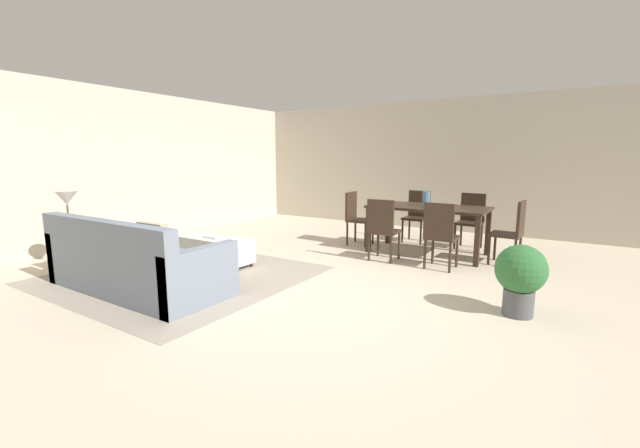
{
  "coord_description": "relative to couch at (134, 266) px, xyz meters",
  "views": [
    {
      "loc": [
        2.34,
        -3.49,
        1.5
      ],
      "look_at": [
        -0.51,
        0.98,
        0.63
      ],
      "focal_mm": 22.41,
      "sensor_mm": 36.0,
      "label": 1
    }
  ],
  "objects": [
    {
      "name": "table_lamp",
      "position": [
        -1.44,
        0.02,
        0.68
      ],
      "size": [
        0.26,
        0.26,
        0.53
      ],
      "color": "brown",
      "rests_on": "side_table"
    },
    {
      "name": "vase_centerpiece",
      "position": [
        2.23,
        3.55,
        0.59
      ],
      "size": [
        0.12,
        0.12,
        0.23
      ],
      "primitive_type": "cylinder",
      "color": "slate",
      "rests_on": "dining_table"
    },
    {
      "name": "book_on_ottoman",
      "position": [
        -0.05,
        1.26,
        0.12
      ],
      "size": [
        0.26,
        0.2,
        0.03
      ],
      "primitive_type": "cube",
      "rotation": [
        0.0,
        0.0,
        0.01
      ],
      "color": "silver",
      "rests_on": "ottoman_table"
    },
    {
      "name": "side_table",
      "position": [
        -1.44,
        0.02,
        0.15
      ],
      "size": [
        0.4,
        0.4,
        0.55
      ],
      "color": "brown",
      "rests_on": "ground_plane"
    },
    {
      "name": "dining_chair_head_east",
      "position": [
        3.49,
        3.52,
        0.23
      ],
      "size": [
        0.43,
        0.43,
        0.92
      ],
      "color": "#332319",
      "rests_on": "ground_plane"
    },
    {
      "name": "dining_chair_head_west",
      "position": [
        0.98,
        3.6,
        0.23
      ],
      "size": [
        0.42,
        0.42,
        0.92
      ],
      "color": "#332319",
      "rests_on": "ground_plane"
    },
    {
      "name": "dining_chair_far_left",
      "position": [
        1.8,
        4.42,
        0.23
      ],
      "size": [
        0.41,
        0.41,
        0.92
      ],
      "color": "#332319",
      "rests_on": "ground_plane"
    },
    {
      "name": "ground_plane",
      "position": [
        1.83,
        0.91,
        -0.29
      ],
      "size": [
        10.8,
        10.8,
        0.0
      ],
      "primitive_type": "plane",
      "color": "beige"
    },
    {
      "name": "potted_plant",
      "position": [
        3.81,
        1.54,
        0.12
      ],
      "size": [
        0.47,
        0.47,
        0.7
      ],
      "color": "#4C4C51",
      "rests_on": "ground_plane"
    },
    {
      "name": "wall_back",
      "position": [
        1.83,
        5.91,
        1.06
      ],
      "size": [
        9.0,
        0.12,
        2.7
      ],
      "primitive_type": "cube",
      "color": "#BCB2A0",
      "rests_on": "ground_plane"
    },
    {
      "name": "wall_left",
      "position": [
        -2.67,
        1.41,
        1.06
      ],
      "size": [
        0.12,
        11.0,
        2.7
      ],
      "primitive_type": "cube",
      "color": "#BCB2A0",
      "rests_on": "ground_plane"
    },
    {
      "name": "dining_chair_far_right",
      "position": [
        2.74,
        4.37,
        0.23
      ],
      "size": [
        0.43,
        0.43,
        0.92
      ],
      "color": "#332319",
      "rests_on": "ground_plane"
    },
    {
      "name": "couch",
      "position": [
        0.0,
        0.0,
        0.0
      ],
      "size": [
        2.27,
        0.92,
        0.86
      ],
      "color": "slate",
      "rests_on": "ground_plane"
    },
    {
      "name": "area_rug",
      "position": [
        -0.04,
        0.67,
        -0.28
      ],
      "size": [
        3.0,
        2.8,
        0.01
      ],
      "primitive_type": "cube",
      "color": "gray",
      "rests_on": "ground_plane"
    },
    {
      "name": "dining_chair_near_right",
      "position": [
        2.69,
        2.75,
        0.23
      ],
      "size": [
        0.41,
        0.41,
        0.92
      ],
      "color": "#332319",
      "rests_on": "ground_plane"
    },
    {
      "name": "dining_chair_near_left",
      "position": [
        1.85,
        2.75,
        0.23
      ],
      "size": [
        0.41,
        0.41,
        0.92
      ],
      "color": "#332319",
      "rests_on": "ground_plane"
    },
    {
      "name": "dining_table",
      "position": [
        2.26,
        3.57,
        0.38
      ],
      "size": [
        1.79,
        0.92,
        0.76
      ],
      "color": "#332319",
      "rests_on": "ground_plane"
    },
    {
      "name": "ottoman_table",
      "position": [
        -0.08,
        1.28,
        -0.06
      ],
      "size": [
        1.13,
        0.47,
        0.39
      ],
      "color": "silver",
      "rests_on": "ground_plane"
    }
  ]
}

